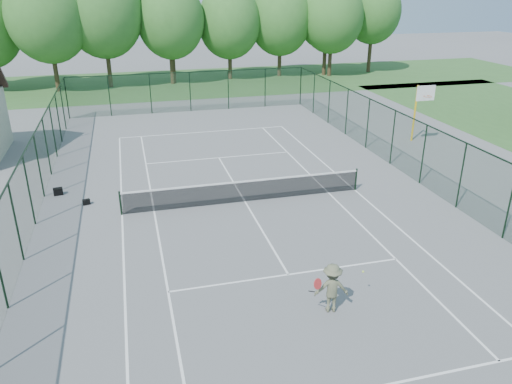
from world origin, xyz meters
TOP-DOWN VIEW (x-y plane):
  - ground at (0.00, 0.00)m, footprint 140.00×140.00m
  - grass_far at (0.00, 30.00)m, footprint 80.00×16.00m
  - court_lines at (0.00, 0.00)m, footprint 11.05×23.85m
  - tennis_net at (0.00, 0.00)m, footprint 11.08×0.08m
  - fence_enclosure at (0.00, 0.00)m, footprint 18.05×36.05m
  - tree_line_far at (0.00, 30.00)m, footprint 39.40×6.40m
  - basketball_goal at (12.49, 6.12)m, footprint 1.20×1.43m
  - sports_bag_a at (-8.37, 3.03)m, footprint 0.46×0.32m
  - sports_bag_b at (-7.02, 1.52)m, footprint 0.36×0.27m
  - tennis_player at (0.62, -8.64)m, footprint 2.13×0.86m

SIDE VIEW (x-z plane):
  - ground at x=0.00m, z-range 0.00..0.00m
  - court_lines at x=0.00m, z-range 0.00..0.01m
  - grass_far at x=0.00m, z-range 0.00..0.01m
  - sports_bag_b at x=-7.02m, z-range 0.00..0.25m
  - sports_bag_a at x=-8.37m, z-range 0.00..0.34m
  - tennis_net at x=0.00m, z-range 0.03..1.13m
  - tennis_player at x=0.62m, z-range 0.00..1.60m
  - fence_enclosure at x=0.00m, z-range 0.05..3.07m
  - basketball_goal at x=12.49m, z-range 0.74..4.39m
  - tree_line_far at x=0.00m, z-range 1.14..10.84m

